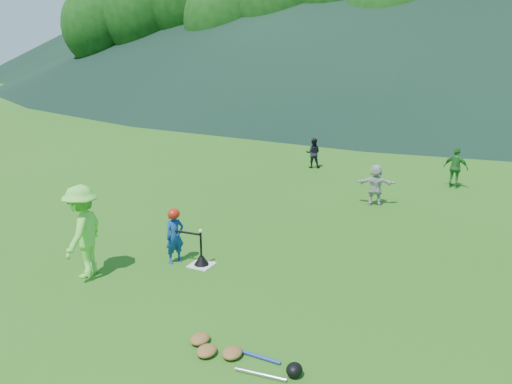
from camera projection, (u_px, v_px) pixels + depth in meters
ground at (202, 265)px, 10.05m from camera, size 120.00×120.00×0.00m
home_plate at (202, 265)px, 10.05m from camera, size 0.45×0.45×0.02m
baseball at (200, 231)px, 9.85m from camera, size 0.08×0.08×0.08m
batter_child at (175, 236)px, 10.07m from camera, size 0.41×0.48×1.12m
adult_coach at (83, 231)px, 9.38m from camera, size 1.00×1.31×1.79m
fielder_b at (313, 153)px, 18.27m from camera, size 0.64×0.56×1.10m
fielder_c at (456, 168)px, 15.58m from camera, size 0.80×0.47×1.28m
fielder_d at (376, 185)px, 13.83m from camera, size 1.14×0.61×1.17m
batting_tee at (201, 259)px, 10.02m from camera, size 0.30×0.30×0.68m
batter_gear at (175, 215)px, 9.93m from camera, size 0.73×0.26×0.48m
equipment_pile at (232, 353)px, 7.03m from camera, size 1.80×0.56×0.19m
outfield_fence at (420, 103)px, 34.05m from camera, size 70.07×0.08×1.33m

